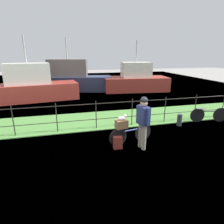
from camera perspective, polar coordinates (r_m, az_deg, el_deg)
name	(u,v)px	position (r m, az deg, el deg)	size (l,w,h in m)	color
ground_plane	(108,155)	(5.77, -1.08, -12.96)	(60.00, 60.00, 0.00)	#9E9993
grass_strip	(93,120)	(8.58, -5.78, -2.49)	(27.00, 2.40, 0.03)	#569342
harbor_water	(80,93)	(14.80, -9.47, 5.72)	(30.00, 30.00, 0.00)	slate
iron_fence	(96,113)	(7.46, -4.83, -0.30)	(18.04, 0.04, 1.15)	#28231E
bicycle_main	(130,134)	(6.37, 5.53, -6.71)	(1.54, 0.35, 0.60)	black
wooden_crate	(121,124)	(6.06, 2.87, -3.67)	(0.37, 0.26, 0.27)	olive
terrier_dog	(122,118)	(6.00, 3.11, -1.74)	(0.32, 0.19, 0.18)	silver
cyclist_person	(143,118)	(5.86, 9.36, -1.90)	(0.33, 0.53, 1.68)	gray
backpack_on_paving	(118,142)	(6.07, 1.73, -9.16)	(0.28, 0.18, 0.40)	maroon
mooring_bollard	(179,120)	(8.37, 19.64, -2.28)	(0.20, 0.20, 0.49)	#38383D
bicycle_parked	(208,115)	(9.31, 27.04, -0.70)	(1.64, 0.36, 0.63)	black
moored_boat_near	(136,80)	(15.50, 7.13, 9.42)	(5.24, 2.63, 3.84)	#9E3328
moored_boat_mid	(29,87)	(13.17, -23.62, 6.84)	(6.14, 2.67, 3.93)	#9E3328
moored_boat_far	(68,80)	(15.70, -12.98, 9.50)	(6.99, 3.07, 4.06)	#2D3856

